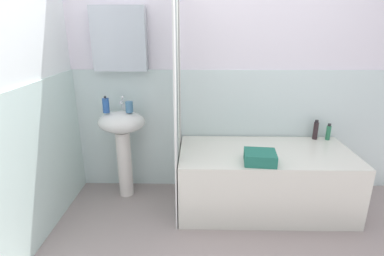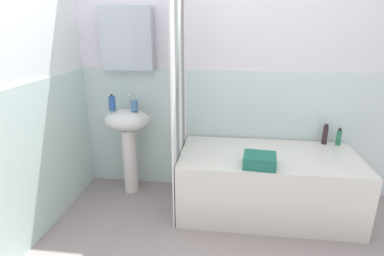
# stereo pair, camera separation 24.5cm
# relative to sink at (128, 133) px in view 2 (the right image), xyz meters

# --- Properties ---
(wall_back_tiled) EXTENTS (3.60, 0.18, 2.40)m
(wall_back_tiled) POSITION_rel_sink_xyz_m (0.99, 0.23, 0.52)
(wall_back_tiled) COLOR white
(wall_back_tiled) RESTS_ON ground_plane
(wall_left_tiled) EXTENTS (0.07, 1.81, 2.40)m
(wall_left_tiled) POSITION_rel_sink_xyz_m (-0.52, -0.69, 0.49)
(wall_left_tiled) COLOR white
(wall_left_tiled) RESTS_ON ground_plane
(sink) EXTENTS (0.44, 0.34, 0.85)m
(sink) POSITION_rel_sink_xyz_m (0.00, 0.00, 0.00)
(sink) COLOR silver
(sink) RESTS_ON ground_plane
(faucet) EXTENTS (0.03, 0.12, 0.12)m
(faucet) POSITION_rel_sink_xyz_m (-0.00, 0.08, 0.29)
(faucet) COLOR silver
(faucet) RESTS_ON sink
(soap_dispenser) EXTENTS (0.06, 0.06, 0.15)m
(soap_dispenser) POSITION_rel_sink_xyz_m (-0.12, -0.04, 0.29)
(soap_dispenser) COLOR #28549F
(soap_dispenser) RESTS_ON sink
(toothbrush_cup) EXTENTS (0.07, 0.07, 0.10)m
(toothbrush_cup) POSITION_rel_sink_xyz_m (0.09, -0.02, 0.28)
(toothbrush_cup) COLOR teal
(toothbrush_cup) RESTS_ON sink
(bathtub) EXTENTS (1.51, 0.75, 0.55)m
(bathtub) POSITION_rel_sink_xyz_m (1.30, -0.18, -0.35)
(bathtub) COLOR silver
(bathtub) RESTS_ON ground_plane
(shower_curtain) EXTENTS (0.01, 0.75, 2.00)m
(shower_curtain) POSITION_rel_sink_xyz_m (0.54, -0.18, 0.38)
(shower_curtain) COLOR white
(shower_curtain) RESTS_ON ground_plane
(lotion_bottle) EXTENTS (0.04, 0.04, 0.16)m
(lotion_bottle) POSITION_rel_sink_xyz_m (1.96, 0.11, 0.00)
(lotion_bottle) COLOR #2C7A52
(lotion_bottle) RESTS_ON bathtub
(body_wash_bottle) EXTENTS (0.05, 0.05, 0.19)m
(body_wash_bottle) POSITION_rel_sink_xyz_m (1.84, 0.13, 0.02)
(body_wash_bottle) COLOR #312327
(body_wash_bottle) RESTS_ON bathtub
(towel_folded) EXTENTS (0.27, 0.24, 0.09)m
(towel_folded) POSITION_rel_sink_xyz_m (1.20, -0.43, -0.03)
(towel_folded) COLOR #226B5A
(towel_folded) RESTS_ON bathtub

